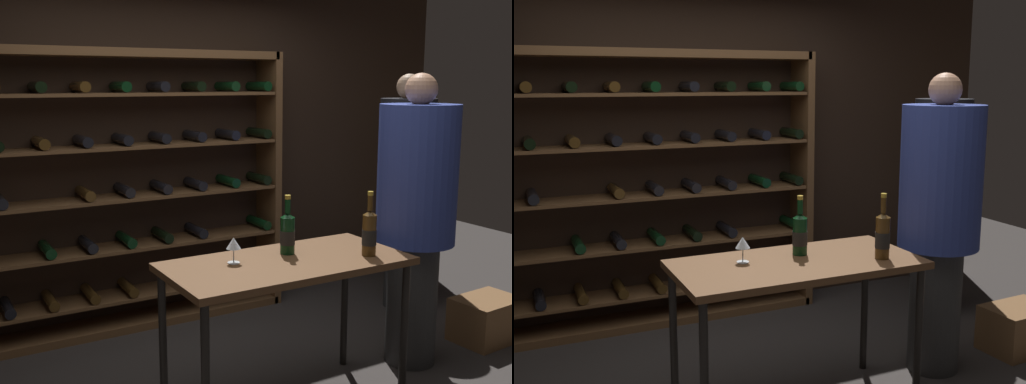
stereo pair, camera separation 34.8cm
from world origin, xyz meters
The scene contains 9 objects.
back_wall centered at (0.00, 1.72, 1.40)m, with size 5.62×0.10×2.80m, color #332319.
wine_rack centered at (-0.32, 1.51, 1.06)m, with size 2.57×0.32×2.09m.
tasting_table centered at (0.07, -0.11, 0.79)m, with size 1.37×0.66×0.88m.
person_bystander_red_print centered at (1.80, 0.80, 1.06)m, with size 0.44×0.44×1.92m.
person_guest_blue_shirt centered at (1.13, -0.01, 1.05)m, with size 0.51×0.51×1.91m.
wine_crate centered at (1.85, -0.04, 0.16)m, with size 0.48×0.34×0.32m, color brown.
wine_bottle_black_capsule centered at (0.53, -0.26, 1.01)m, with size 0.08×0.08×0.37m.
wine_bottle_amber_reserve centered at (0.15, 0.00, 1.00)m, with size 0.09×0.09×0.34m.
wine_glass_stemmed_center centered at (-0.21, -0.02, 0.99)m, with size 0.08×0.08×0.14m.
Camera 2 is at (-1.40, -3.04, 1.86)m, focal length 43.25 mm.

